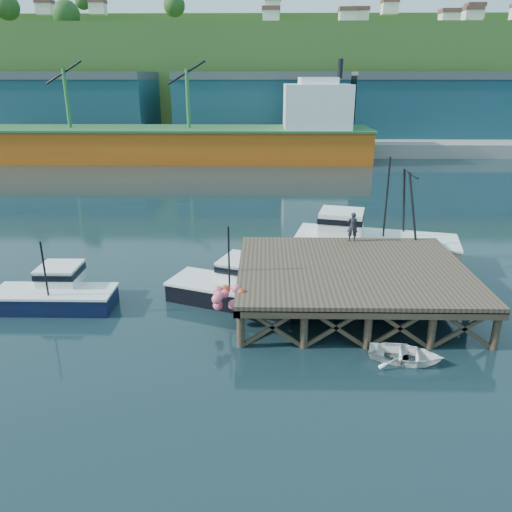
{
  "coord_description": "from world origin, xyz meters",
  "views": [
    {
      "loc": [
        0.85,
        -24.63,
        11.62
      ],
      "look_at": [
        0.37,
        2.0,
        1.96
      ],
      "focal_mm": 35.0,
      "sensor_mm": 36.0,
      "label": 1
    }
  ],
  "objects_px": {
    "boat_navy": "(56,292)",
    "dinghy": "(405,354)",
    "trawler": "(372,241)",
    "dockworker": "(353,227)",
    "boat_black": "(238,286)"
  },
  "relations": [
    {
      "from": "boat_navy",
      "to": "boat_black",
      "type": "xyz_separation_m",
      "value": [
        9.59,
        0.93,
        0.04
      ]
    },
    {
      "from": "boat_navy",
      "to": "dinghy",
      "type": "relative_size",
      "value": 2.01
    },
    {
      "from": "dinghy",
      "to": "dockworker",
      "type": "xyz_separation_m",
      "value": [
        -0.78,
        10.2,
        2.69
      ]
    },
    {
      "from": "boat_navy",
      "to": "trawler",
      "type": "relative_size",
      "value": 0.58
    },
    {
      "from": "trawler",
      "to": "dockworker",
      "type": "bearing_deg",
      "value": -115.62
    },
    {
      "from": "boat_navy",
      "to": "dinghy",
      "type": "xyz_separation_m",
      "value": [
        17.15,
        -5.16,
        -0.47
      ]
    },
    {
      "from": "dinghy",
      "to": "trawler",
      "type": "bearing_deg",
      "value": 10.39
    },
    {
      "from": "boat_navy",
      "to": "trawler",
      "type": "bearing_deg",
      "value": 21.55
    },
    {
      "from": "boat_black",
      "to": "trawler",
      "type": "distance_m",
      "value": 10.54
    },
    {
      "from": "boat_navy",
      "to": "dockworker",
      "type": "relative_size",
      "value": 3.52
    },
    {
      "from": "trawler",
      "to": "dinghy",
      "type": "height_order",
      "value": "trawler"
    },
    {
      "from": "boat_black",
      "to": "dinghy",
      "type": "xyz_separation_m",
      "value": [
        7.55,
        -6.09,
        -0.5
      ]
    },
    {
      "from": "boat_black",
      "to": "dockworker",
      "type": "xyz_separation_m",
      "value": [
        6.77,
        4.11,
        2.19
      ]
    },
    {
      "from": "dinghy",
      "to": "dockworker",
      "type": "distance_m",
      "value": 10.58
    },
    {
      "from": "boat_black",
      "to": "dinghy",
      "type": "distance_m",
      "value": 9.72
    }
  ]
}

